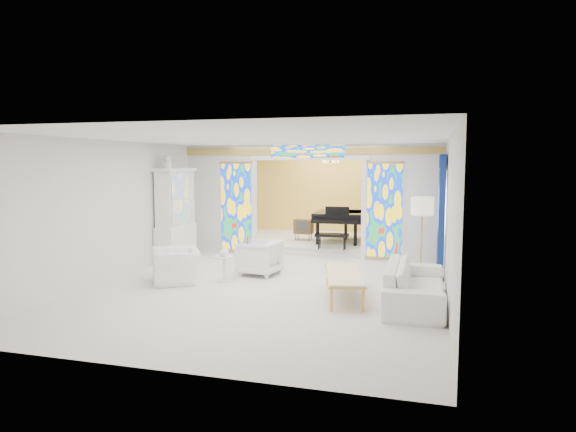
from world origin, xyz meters
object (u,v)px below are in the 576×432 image
(armchair_left, at_px, (176,266))
(sofa, at_px, (415,284))
(grand_piano, at_px, (345,217))
(tv_console, at_px, (304,227))
(armchair_right, at_px, (259,258))
(china_cabinet, at_px, (175,215))
(coffee_table, at_px, (344,274))

(armchair_left, height_order, sofa, sofa)
(sofa, xyz_separation_m, grand_piano, (-2.25, 5.89, 0.55))
(sofa, distance_m, tv_console, 6.77)
(tv_console, bearing_deg, sofa, -57.17)
(armchair_left, bearing_deg, sofa, 52.93)
(armchair_right, distance_m, sofa, 3.82)
(armchair_right, xyz_separation_m, tv_console, (-0.02, 4.20, 0.20))
(china_cabinet, xyz_separation_m, tv_console, (2.68, 3.04, -0.58))
(tv_console, bearing_deg, armchair_left, -103.25)
(sofa, bearing_deg, china_cabinet, 65.32)
(armchair_left, distance_m, armchair_right, 1.87)
(china_cabinet, relative_size, sofa, 1.07)
(coffee_table, relative_size, tv_console, 3.47)
(armchair_right, relative_size, tv_console, 1.35)
(china_cabinet, relative_size, armchair_right, 3.18)
(armchair_right, bearing_deg, grand_piano, 171.69)
(china_cabinet, distance_m, armchair_left, 2.76)
(armchair_left, bearing_deg, armchair_right, 96.54)
(china_cabinet, distance_m, sofa, 6.80)
(grand_piano, distance_m, tv_console, 1.29)
(china_cabinet, bearing_deg, coffee_table, -27.89)
(sofa, bearing_deg, armchair_left, 84.41)
(armchair_left, relative_size, sofa, 0.43)
(armchair_left, relative_size, grand_piano, 0.39)
(china_cabinet, height_order, armchair_right, china_cabinet)
(coffee_table, distance_m, grand_piano, 5.79)
(grand_piano, bearing_deg, sofa, -70.83)
(armchair_right, bearing_deg, china_cabinet, -105.69)
(coffee_table, height_order, tv_console, tv_console)
(china_cabinet, bearing_deg, armchair_left, -62.06)
(armchair_right, height_order, tv_console, tv_console)
(china_cabinet, relative_size, tv_console, 4.30)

